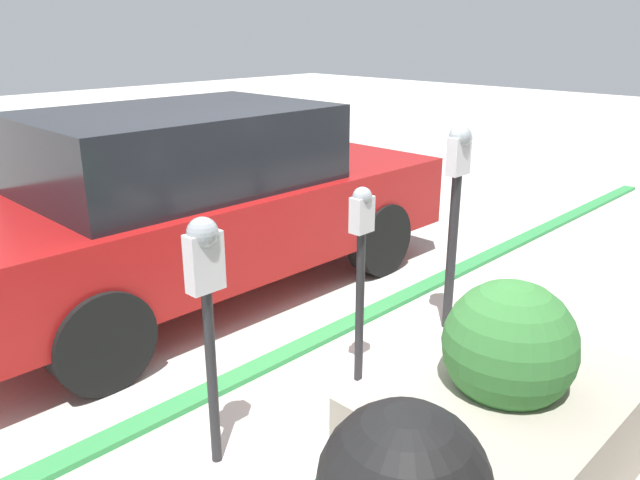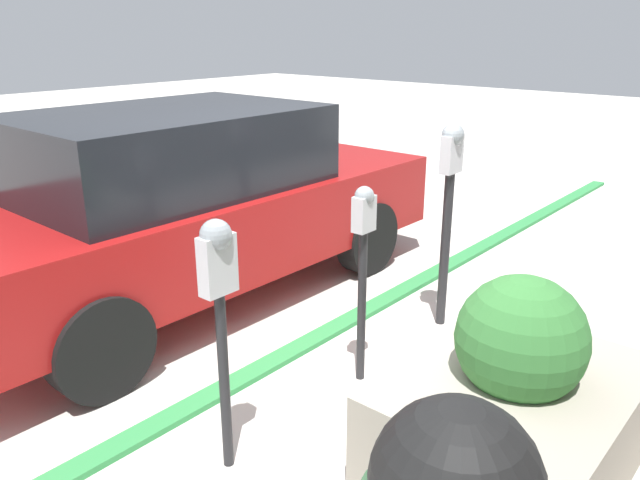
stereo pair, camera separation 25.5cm
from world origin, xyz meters
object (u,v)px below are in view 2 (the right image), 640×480
at_px(parking_meter_second, 363,249).
at_px(parked_car_front, 185,203).
at_px(parking_meter_middle, 449,190).
at_px(parking_meter_nearest, 219,288).
at_px(planter_box, 513,405).

bearing_deg(parking_meter_second, parked_car_front, 86.52).
height_order(parking_meter_second, parked_car_front, parked_car_front).
height_order(parking_meter_middle, parked_car_front, parked_car_front).
xyz_separation_m(parking_meter_middle, parked_car_front, (-0.97, 1.96, -0.26)).
height_order(parking_meter_nearest, parking_meter_middle, parking_meter_middle).
distance_m(parking_meter_middle, planter_box, 1.90).
relative_size(parking_meter_second, parking_meter_middle, 0.84).
distance_m(parking_meter_nearest, parking_meter_middle, 2.26).
xyz_separation_m(parking_meter_nearest, planter_box, (0.94, -1.18, -0.64)).
bearing_deg(parked_car_front, parking_meter_second, -93.14).
bearing_deg(parking_meter_second, planter_box, -101.17).
relative_size(parking_meter_second, planter_box, 0.95).
relative_size(planter_box, parked_car_front, 0.31).
relative_size(parking_meter_nearest, planter_box, 0.99).
relative_size(parking_meter_nearest, parking_meter_second, 1.04).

